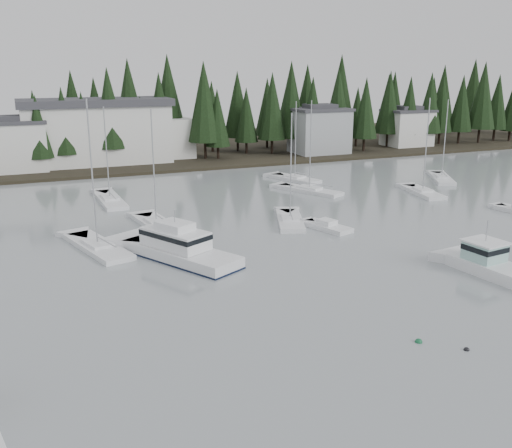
{
  "coord_description": "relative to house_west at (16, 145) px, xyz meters",
  "views": [
    {
      "loc": [
        -17.36,
        -19.12,
        16.73
      ],
      "look_at": [
        2.21,
        28.17,
        2.5
      ],
      "focal_mm": 40.0,
      "sensor_mm": 36.0,
      "label": 1
    }
  ],
  "objects": [
    {
      "name": "sailboat_9",
      "position": [
        6.42,
        -45.01,
        -4.58
      ],
      "size": [
        5.53,
        10.78,
        14.49
      ],
      "rotation": [
        0.0,
        0.0,
        1.84
      ],
      "color": "white",
      "rests_on": "ground"
    },
    {
      "name": "mooring_buoy_dark",
      "position": [
        24.54,
        -74.0,
        -4.65
      ],
      "size": [
        0.37,
        0.37,
        0.37
      ],
      "primitive_type": "sphere",
      "color": "black",
      "rests_on": "ground"
    },
    {
      "name": "house_east_b",
      "position": [
        76.0,
        1.0,
        -0.25
      ],
      "size": [
        9.54,
        7.42,
        8.25
      ],
      "color": "silver",
      "rests_on": "ground"
    },
    {
      "name": "conifer_treeline",
      "position": [
        18.0,
        7.0,
        -4.65
      ],
      "size": [
        200.0,
        22.0,
        20.0
      ],
      "primitive_type": null,
      "color": "black",
      "rests_on": "ground"
    },
    {
      "name": "house_east_a",
      "position": [
        54.0,
        -1.0,
        0.25
      ],
      "size": [
        10.6,
        8.48,
        9.25
      ],
      "color": "#999EA0",
      "rests_on": "ground"
    },
    {
      "name": "sailboat_5",
      "position": [
        50.32,
        -37.09,
        -4.58
      ],
      "size": [
        4.11,
        8.77,
        13.28
      ],
      "rotation": [
        0.0,
        0.0,
        1.39
      ],
      "color": "white",
      "rests_on": "ground"
    },
    {
      "name": "cabin_cruiser_center",
      "position": [
        12.79,
        -50.69,
        -3.87
      ],
      "size": [
        9.0,
        12.45,
        5.2
      ],
      "rotation": [
        0.0,
        0.0,
        2.06
      ],
      "color": "white",
      "rests_on": "ground"
    },
    {
      "name": "lobster_boat_teal",
      "position": [
        35.92,
        -64.85,
        -4.05
      ],
      "size": [
        4.3,
        9.46,
        5.08
      ],
      "rotation": [
        0.0,
        0.0,
        1.7
      ],
      "color": "white",
      "rests_on": "ground"
    },
    {
      "name": "runabout_1",
      "position": [
        29.85,
        -47.2,
        -4.52
      ],
      "size": [
        3.83,
        6.09,
        1.42
      ],
      "rotation": [
        0.0,
        0.0,
        1.88
      ],
      "color": "white",
      "rests_on": "ground"
    },
    {
      "name": "sailboat_0",
      "position": [
        13.38,
        -39.1,
        -4.58
      ],
      "size": [
        3.91,
        8.85,
        12.99
      ],
      "rotation": [
        0.0,
        0.0,
        1.7
      ],
      "color": "white",
      "rests_on": "ground"
    },
    {
      "name": "harbor_inn",
      "position": [
        15.04,
        3.34,
        1.12
      ],
      "size": [
        29.5,
        11.5,
        10.9
      ],
      "color": "silver",
      "rests_on": "ground"
    },
    {
      "name": "house_west",
      "position": [
        0.0,
        0.0,
        0.0
      ],
      "size": [
        9.54,
        7.42,
        8.75
      ],
      "color": "silver",
      "rests_on": "ground"
    },
    {
      "name": "far_shore_land",
      "position": [
        18.0,
        18.0,
        -4.65
      ],
      "size": [
        240.0,
        54.0,
        1.0
      ],
      "primitive_type": "cube",
      "color": "black",
      "rests_on": "ground"
    },
    {
      "name": "sailboat_6",
      "position": [
        10.48,
        -25.59,
        -4.6
      ],
      "size": [
        2.99,
        10.89,
        12.48
      ],
      "rotation": [
        0.0,
        0.0,
        1.6
      ],
      "color": "white",
      "rests_on": "ground"
    },
    {
      "name": "sailboat_8",
      "position": [
        38.52,
        -21.98,
        -4.59
      ],
      "size": [
        5.54,
        8.96,
        12.31
      ],
      "rotation": [
        0.0,
        0.0,
        1.92
      ],
      "color": "white",
      "rests_on": "ground"
    },
    {
      "name": "sailboat_3",
      "position": [
        59.26,
        -30.21,
        -4.59
      ],
      "size": [
        6.84,
        9.41,
        12.54
      ],
      "rotation": [
        0.0,
        0.0,
        1.06
      ],
      "color": "white",
      "rests_on": "ground"
    },
    {
      "name": "sailboat_2",
      "position": [
        36.72,
        -30.12,
        -4.59
      ],
      "size": [
        6.6,
        9.85,
        12.9
      ],
      "rotation": [
        0.0,
        0.0,
        2.03
      ],
      "color": "white",
      "rests_on": "ground"
    },
    {
      "name": "ground",
      "position": [
        18.0,
        -79.0,
        -4.65
      ],
      "size": [
        260.0,
        260.0,
        0.0
      ],
      "primitive_type": "plane",
      "color": "gray",
      "rests_on": "ground"
    },
    {
      "name": "sailboat_4",
      "position": [
        27.34,
        -43.44,
        -4.58
      ],
      "size": [
        5.62,
        9.05,
        12.53
      ],
      "rotation": [
        0.0,
        0.0,
        1.2
      ],
      "color": "white",
      "rests_on": "ground"
    },
    {
      "name": "mooring_buoy_green",
      "position": [
        22.49,
        -72.04,
        -4.65
      ],
      "size": [
        0.47,
        0.47,
        0.47
      ],
      "primitive_type": "sphere",
      "color": "#145933",
      "rests_on": "ground"
    }
  ]
}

